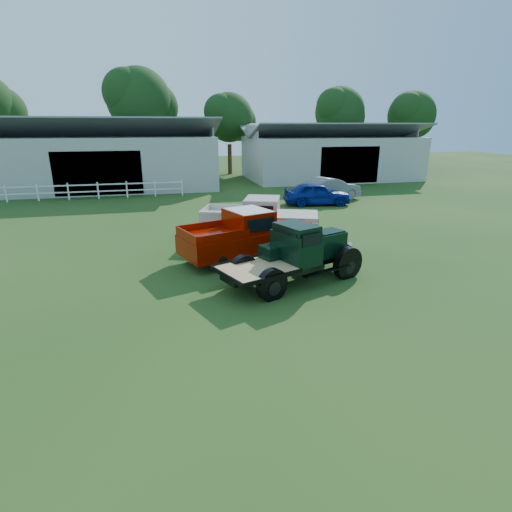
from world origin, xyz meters
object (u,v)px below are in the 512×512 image
object	(u,v)px
misc_car_blue	(317,194)
white_pickup	(260,220)
red_pickup	(246,234)
misc_car_grey	(329,189)
vintage_flatbed	(294,254)

from	to	relation	value
misc_car_blue	white_pickup	bearing A→B (deg)	151.17
red_pickup	misc_car_blue	bearing A→B (deg)	35.83
misc_car_grey	vintage_flatbed	bearing A→B (deg)	131.15
red_pickup	white_pickup	bearing A→B (deg)	44.39
vintage_flatbed	white_pickup	xyz separation A→B (m)	(0.09, 5.04, -0.01)
vintage_flatbed	misc_car_blue	bearing A→B (deg)	43.85
vintage_flatbed	red_pickup	distance (m)	3.05
vintage_flatbed	red_pickup	world-z (taller)	vintage_flatbed
red_pickup	misc_car_blue	world-z (taller)	red_pickup
red_pickup	misc_car_grey	size ratio (longest dim) A/B	1.10
white_pickup	vintage_flatbed	bearing A→B (deg)	-70.17
red_pickup	misc_car_grey	xyz separation A→B (m)	(8.34, 11.10, -0.17)
red_pickup	misc_car_blue	xyz separation A→B (m)	(6.98, 9.88, -0.24)
misc_car_blue	vintage_flatbed	bearing A→B (deg)	163.40
misc_car_blue	red_pickup	bearing A→B (deg)	153.29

